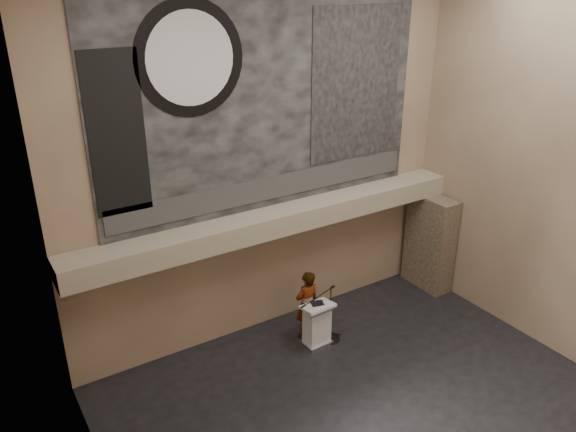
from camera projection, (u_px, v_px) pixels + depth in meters
floor at (372, 412)px, 11.45m from camera, size 10.00×10.00×0.00m
wall_back at (269, 162)px, 12.86m from camera, size 10.00×0.02×8.50m
wall_left at (96, 306)px, 7.30m from camera, size 0.02×8.00×8.50m
wall_right at (560, 172)px, 12.22m from camera, size 0.02×8.00×8.50m
soffit at (279, 220)px, 13.07m from camera, size 10.00×0.80×0.50m
sprinkler_left at (218, 248)px, 12.35m from camera, size 0.04×0.04×0.06m
sprinkler_right at (344, 215)px, 14.07m from camera, size 0.04×0.04×0.06m
banner at (269, 99)px, 12.26m from camera, size 8.00×0.05×5.00m
banner_text_strip at (271, 188)px, 13.04m from camera, size 7.76×0.02×0.55m
banner_clock_rim at (190, 59)px, 10.95m from camera, size 2.30×0.02×2.30m
banner_clock_face at (191, 59)px, 10.93m from camera, size 1.84×0.02×1.84m
banner_building_print at (357, 84)px, 13.37m from camera, size 2.60×0.02×3.60m
banner_brick_print at (117, 135)px, 10.68m from camera, size 1.10×0.02×3.20m
stone_pier at (430, 242)px, 15.64m from camera, size 0.60×1.40×2.70m
lectern at (317, 324)px, 13.36m from camera, size 0.76×0.55×1.14m
binder at (317, 303)px, 13.16m from camera, size 0.34×0.30×0.04m
papers at (314, 306)px, 13.07m from camera, size 0.21×0.27×0.00m
speaker_person at (307, 305)px, 13.52m from camera, size 0.66×0.44×1.78m
mic_stand at (329, 332)px, 13.64m from camera, size 1.31×0.59×1.47m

